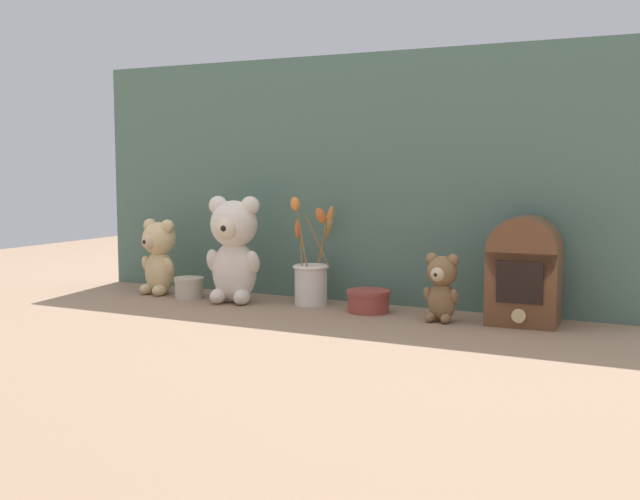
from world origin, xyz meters
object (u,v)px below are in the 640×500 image
object	(u,v)px
flower_vase	(311,276)
teddy_bear_large	(234,247)
vintage_radio	(524,270)
teddy_bear_medium	(159,255)
decorative_tin_tall	(368,301)
teddy_bear_small	(441,286)
decorative_tin_short	(188,288)

from	to	relation	value
flower_vase	teddy_bear_large	bearing A→B (deg)	-163.29
teddy_bear_large	vintage_radio	size ratio (longest dim) A/B	1.14
teddy_bear_medium	vintage_radio	xyz separation A→B (m)	(1.08, 0.04, 0.02)
vintage_radio	decorative_tin_tall	size ratio (longest dim) A/B	2.28
teddy_bear_medium	vintage_radio	world-z (taller)	vintage_radio
teddy_bear_medium	teddy_bear_small	world-z (taller)	teddy_bear_medium
teddy_bear_large	flower_vase	size ratio (longest dim) A/B	0.99
teddy_bear_small	decorative_tin_short	world-z (taller)	teddy_bear_small
teddy_bear_large	flower_vase	distance (m)	0.23
teddy_bear_medium	decorative_tin_tall	distance (m)	0.69
vintage_radio	teddy_bear_small	bearing A→B (deg)	-162.68
teddy_bear_large	flower_vase	xyz separation A→B (m)	(0.21, 0.06, -0.08)
teddy_bear_small	decorative_tin_tall	distance (m)	0.22
teddy_bear_medium	decorative_tin_short	bearing A→B (deg)	-9.90
flower_vase	decorative_tin_short	xyz separation A→B (m)	(-0.37, -0.07, -0.05)
vintage_radio	decorative_tin_tall	xyz separation A→B (m)	(-0.40, -0.02, -0.10)
flower_vase	decorative_tin_tall	distance (m)	0.20
decorative_tin_tall	teddy_bear_medium	bearing A→B (deg)	-178.87
decorative_tin_tall	decorative_tin_short	distance (m)	0.56
decorative_tin_tall	decorative_tin_short	world-z (taller)	decorative_tin_short
flower_vase	decorative_tin_short	bearing A→B (deg)	-169.98
flower_vase	decorative_tin_tall	size ratio (longest dim) A/B	2.63
vintage_radio	teddy_bear_medium	bearing A→B (deg)	-178.02
decorative_tin_tall	decorative_tin_short	xyz separation A→B (m)	(-0.56, -0.03, 0.00)
teddy_bear_large	flower_vase	world-z (taller)	flower_vase
vintage_radio	decorative_tin_short	xyz separation A→B (m)	(-0.96, -0.06, -0.10)
teddy_bear_small	flower_vase	distance (m)	0.40
teddy_bear_large	flower_vase	bearing A→B (deg)	16.71
teddy_bear_large	vintage_radio	bearing A→B (deg)	4.06
vintage_radio	teddy_bear_large	bearing A→B (deg)	-175.94
teddy_bear_medium	teddy_bear_small	distance (m)	0.89
decorative_tin_tall	vintage_radio	bearing A→B (deg)	3.40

